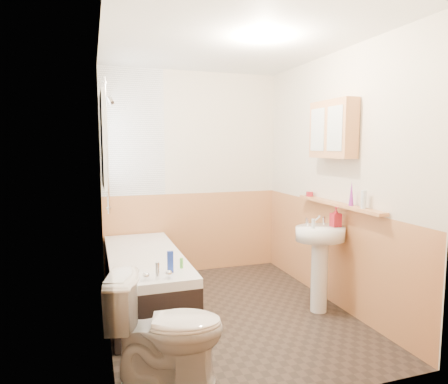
{
  "coord_description": "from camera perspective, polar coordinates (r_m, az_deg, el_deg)",
  "views": [
    {
      "loc": [
        -1.2,
        -3.45,
        1.58
      ],
      "look_at": [
        0.0,
        0.15,
        1.15
      ],
      "focal_mm": 32.0,
      "sensor_mm": 36.0,
      "label": 1
    }
  ],
  "objects": [
    {
      "name": "shower_riser",
      "position": [
        4.04,
        -16.27,
        7.74
      ],
      "size": [
        0.11,
        0.09,
        1.32
      ],
      "color": "silver",
      "rests_on": "wall_left"
    },
    {
      "name": "orange_bottle",
      "position": [
        3.54,
        -6.1,
        -10.06
      ],
      "size": [
        0.03,
        0.03,
        0.09
      ],
      "primitive_type": "cylinder",
      "rotation": [
        0.0,
        0.0,
        0.12
      ],
      "color": "#59C647",
      "rests_on": "bathtub"
    },
    {
      "name": "wall_left",
      "position": [
        3.47,
        -16.85,
        0.72
      ],
      "size": [
        0.02,
        2.8,
        2.5
      ],
      "primitive_type": "cube",
      "color": "beige",
      "rests_on": "ground"
    },
    {
      "name": "bathtub",
      "position": [
        4.14,
        -11.21,
        -12.0
      ],
      "size": [
        0.7,
        1.83,
        0.67
      ],
      "color": "black",
      "rests_on": "floor"
    },
    {
      "name": "wall_right",
      "position": [
        4.17,
        15.32,
        1.69
      ],
      "size": [
        0.02,
        2.8,
        2.5
      ],
      "primitive_type": "cube",
      "color": "beige",
      "rests_on": "ground"
    },
    {
      "name": "pine_shelf",
      "position": [
        3.99,
        15.92,
        -1.68
      ],
      "size": [
        0.1,
        1.3,
        0.03
      ],
      "primitive_type": "cube",
      "color": "tan",
      "rests_on": "wall_right"
    },
    {
      "name": "soap_bottle",
      "position": [
        3.93,
        15.65,
        -4.16
      ],
      "size": [
        0.09,
        0.19,
        0.09
      ],
      "primitive_type": "imported",
      "rotation": [
        0.0,
        0.0,
        -0.02
      ],
      "color": "maroon",
      "rests_on": "sink"
    },
    {
      "name": "blue_gel",
      "position": [
        3.42,
        -7.69,
        -9.86
      ],
      "size": [
        0.05,
        0.04,
        0.18
      ],
      "primitive_type": "cube",
      "rotation": [
        0.0,
        0.0,
        -0.07
      ],
      "color": "#19339E",
      "rests_on": "bathtub"
    },
    {
      "name": "window",
      "position": [
        4.4,
        -16.77,
        7.11
      ],
      "size": [
        0.03,
        0.79,
        0.99
      ],
      "color": "white",
      "rests_on": "wall_left"
    },
    {
      "name": "foam_can",
      "position": [
        3.67,
        19.33,
        -1.02
      ],
      "size": [
        0.06,
        0.06,
        0.16
      ],
      "primitive_type": "cylinder",
      "rotation": [
        0.0,
        0.0,
        0.33
      ],
      "color": "silver",
      "rests_on": "pine_shelf"
    },
    {
      "name": "black_jar",
      "position": [
        4.43,
        12.13,
        -0.28
      ],
      "size": [
        0.08,
        0.08,
        0.05
      ],
      "primitive_type": "cylinder",
      "rotation": [
        0.0,
        0.0,
        0.1
      ],
      "color": "maroon",
      "rests_on": "pine_shelf"
    },
    {
      "name": "tile_return_back",
      "position": [
        4.86,
        -12.94,
        8.31
      ],
      "size": [
        0.75,
        0.01,
        1.5
      ],
      "primitive_type": "cube",
      "color": "white",
      "rests_on": "wall_back"
    },
    {
      "name": "cream_jar",
      "position": [
        3.34,
        -13.06,
        -11.58
      ],
      "size": [
        0.11,
        0.11,
        0.05
      ],
      "primitive_type": "cylinder",
      "rotation": [
        0.0,
        0.0,
        -0.28
      ],
      "color": "silver",
      "rests_on": "bathtub"
    },
    {
      "name": "green_bottle",
      "position": [
        3.81,
        17.74,
        -0.16
      ],
      "size": [
        0.06,
        0.06,
        0.23
      ],
      "primitive_type": "cone",
      "rotation": [
        0.0,
        0.0,
        -0.4
      ],
      "color": "purple",
      "rests_on": "pine_shelf"
    },
    {
      "name": "wainscot_front",
      "position": [
        2.62,
        11.23,
        -18.03
      ],
      "size": [
        2.2,
        0.01,
        1.0
      ],
      "primitive_type": "cube",
      "color": "tan",
      "rests_on": "wall_front"
    },
    {
      "name": "medicine_cabinet",
      "position": [
        4.01,
        15.24,
        8.64
      ],
      "size": [
        0.15,
        0.61,
        0.55
      ],
      "color": "tan",
      "rests_on": "wall_right"
    },
    {
      "name": "tile_cladding_left",
      "position": [
        3.47,
        -16.49,
        0.73
      ],
      "size": [
        0.01,
        2.8,
        2.5
      ],
      "primitive_type": "cube",
      "color": "white",
      "rests_on": "wall_left"
    },
    {
      "name": "clear_bottle",
      "position": [
        3.79,
        12.65,
        -4.44
      ],
      "size": [
        0.03,
        0.03,
        0.09
      ],
      "primitive_type": "cylinder",
      "rotation": [
        0.0,
        0.0,
        0.02
      ],
      "color": "silver",
      "rests_on": "sink"
    },
    {
      "name": "wall_front",
      "position": [
        2.39,
        11.89,
        -1.65
      ],
      "size": [
        2.2,
        0.02,
        2.5
      ],
      "primitive_type": "cube",
      "color": "beige",
      "rests_on": "ground"
    },
    {
      "name": "wainscot_right",
      "position": [
        4.28,
        14.77,
        -8.37
      ],
      "size": [
        0.01,
        2.8,
        1.0
      ],
      "primitive_type": "cube",
      "color": "tan",
      "rests_on": "wall_right"
    },
    {
      "name": "wall_back",
      "position": [
        5.02,
        -4.55,
        2.68
      ],
      "size": [
        2.2,
        0.02,
        2.5
      ],
      "primitive_type": "cube",
      "color": "beige",
      "rests_on": "ground"
    },
    {
      "name": "wainscot_back",
      "position": [
        5.1,
        -4.41,
        -5.76
      ],
      "size": [
        2.2,
        0.01,
        1.0
      ],
      "primitive_type": "cube",
      "color": "tan",
      "rests_on": "wall_back"
    },
    {
      "name": "toilet",
      "position": [
        2.83,
        -8.15,
        -18.86
      ],
      "size": [
        0.84,
        0.6,
        0.75
      ],
      "primitive_type": "imported",
      "rotation": [
        0.0,
        0.0,
        1.33
      ],
      "color": "white",
      "rests_on": "floor"
    },
    {
      "name": "sink",
      "position": [
        3.95,
        13.53,
        -8.24
      ],
      "size": [
        0.48,
        0.39,
        0.94
      ],
      "rotation": [
        0.0,
        0.0,
        -0.26
      ],
      "color": "white",
      "rests_on": "floor"
    },
    {
      "name": "ceiling",
      "position": [
        3.77,
        0.77,
        20.59
      ],
      "size": [
        2.8,
        2.8,
        0.0
      ],
      "primitive_type": "plane",
      "rotation": [
        3.14,
        0.0,
        0.0
      ],
      "color": "white",
      "rests_on": "ground"
    },
    {
      "name": "floor",
      "position": [
        3.98,
        0.71,
        -16.91
      ],
      "size": [
        2.8,
        2.8,
        0.0
      ],
      "primitive_type": "plane",
      "color": "black",
      "rests_on": "ground"
    }
  ]
}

